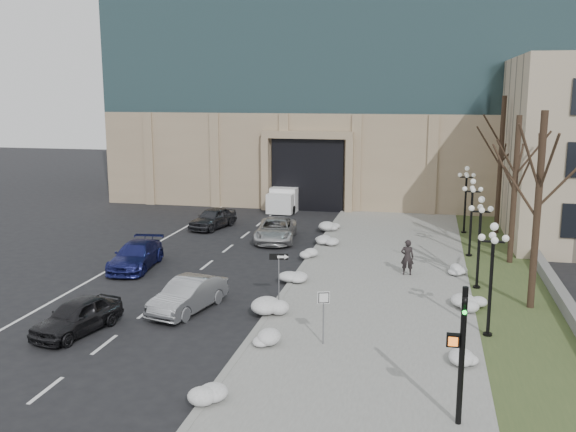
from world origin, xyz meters
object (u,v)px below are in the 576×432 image
(lamppost_a, at_px, (492,264))
(lamppost_b, at_px, (480,230))
(car_a, at_px, (77,316))
(one_way_sign, at_px, (282,263))
(pedestrian, at_px, (407,257))
(box_truck, at_px, (287,198))
(lamppost_c, at_px, (472,207))
(lamppost_d, at_px, (466,191))
(keep_sign, at_px, (324,306))
(car_e, at_px, (213,218))
(car_b, at_px, (188,295))
(traffic_signal, at_px, (460,359))
(car_d, at_px, (276,230))
(car_c, at_px, (136,256))

(lamppost_a, xyz_separation_m, lamppost_b, (0.00, 6.50, 0.00))
(car_a, height_order, one_way_sign, one_way_sign)
(pedestrian, distance_m, box_truck, 21.10)
(lamppost_c, distance_m, lamppost_d, 6.50)
(lamppost_b, distance_m, lamppost_c, 6.50)
(car_a, distance_m, box_truck, 29.48)
(keep_sign, xyz_separation_m, lamppost_c, (6.35, 15.35, 1.42))
(car_e, relative_size, pedestrian, 2.30)
(car_b, relative_size, keep_sign, 2.03)
(one_way_sign, relative_size, keep_sign, 1.09)
(traffic_signal, height_order, lamppost_b, lamppost_b)
(car_b, bearing_deg, traffic_signal, -21.85)
(lamppost_b, bearing_deg, car_d, 146.24)
(car_d, bearing_deg, lamppost_a, -57.54)
(box_truck, distance_m, one_way_sign, 24.63)
(car_a, relative_size, traffic_signal, 0.97)
(car_a, xyz_separation_m, car_e, (-1.21, 20.67, 0.03))
(box_truck, height_order, keep_sign, keep_sign)
(one_way_sign, relative_size, lamppost_d, 0.51)
(car_a, bearing_deg, car_b, 58.18)
(car_e, bearing_deg, pedestrian, -19.74)
(car_a, xyz_separation_m, car_b, (3.50, 3.50, 0.03))
(box_truck, xyz_separation_m, lamppost_b, (14.11, -19.84, 2.12))
(car_c, bearing_deg, lamppost_c, 13.32)
(lamppost_a, bearing_deg, box_truck, 118.18)
(lamppost_d, bearing_deg, lamppost_b, -90.00)
(lamppost_a, xyz_separation_m, lamppost_d, (0.00, 19.50, 0.00))
(lamppost_d, bearing_deg, car_d, -158.86)
(car_e, xyz_separation_m, lamppost_a, (17.70, -17.63, 2.32))
(car_a, relative_size, lamppost_b, 0.89)
(car_b, xyz_separation_m, lamppost_a, (12.99, -0.45, 2.32))
(car_e, height_order, traffic_signal, traffic_signal)
(lamppost_a, bearing_deg, lamppost_b, 90.00)
(lamppost_b, bearing_deg, box_truck, 125.42)
(car_d, xyz_separation_m, one_way_sign, (3.27, -12.48, 1.27))
(car_c, distance_m, lamppost_a, 19.71)
(car_e, distance_m, keep_sign, 22.99)
(car_d, height_order, traffic_signal, traffic_signal)
(keep_sign, distance_m, lamppost_c, 16.67)
(box_truck, distance_m, lamppost_d, 15.82)
(one_way_sign, distance_m, lamppost_b, 10.05)
(box_truck, relative_size, lamppost_c, 1.31)
(car_a, distance_m, lamppost_b, 19.20)
(car_e, bearing_deg, lamppost_d, 20.18)
(box_truck, bearing_deg, car_d, -80.70)
(car_c, distance_m, pedestrian, 15.02)
(one_way_sign, relative_size, lamppost_a, 0.51)
(lamppost_a, bearing_deg, traffic_signal, -101.23)
(car_e, distance_m, box_truck, 9.43)
(pedestrian, xyz_separation_m, lamppost_d, (3.51, 11.40, 1.99))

